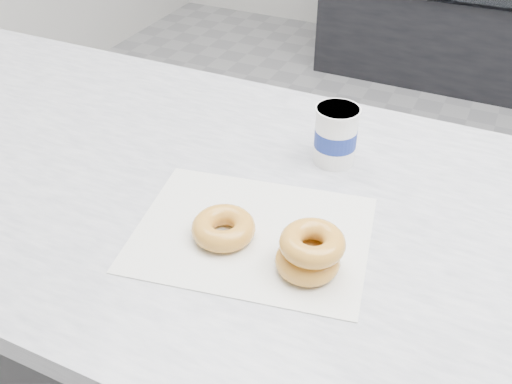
# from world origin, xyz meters

# --- Properties ---
(ground) EXTENTS (5.00, 5.00, 0.00)m
(ground) POSITION_xyz_m (0.00, 0.00, 0.00)
(ground) COLOR gray
(ground) RESTS_ON ground
(wax_paper) EXTENTS (0.38, 0.32, 0.00)m
(wax_paper) POSITION_xyz_m (-0.44, -0.68, 0.90)
(wax_paper) COLOR silver
(wax_paper) RESTS_ON counter
(donut_single) EXTENTS (0.10, 0.10, 0.03)m
(donut_single) POSITION_xyz_m (-0.48, -0.70, 0.92)
(donut_single) COLOR gold
(donut_single) RESTS_ON wax_paper
(donut_stack) EXTENTS (0.12, 0.12, 0.06)m
(donut_stack) POSITION_xyz_m (-0.34, -0.71, 0.93)
(donut_stack) COLOR gold
(donut_stack) RESTS_ON wax_paper
(coffee_cup) EXTENTS (0.09, 0.09, 0.10)m
(coffee_cup) POSITION_xyz_m (-0.40, -0.44, 0.95)
(coffee_cup) COLOR white
(coffee_cup) RESTS_ON counter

